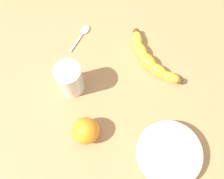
{
  "coord_description": "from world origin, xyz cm",
  "views": [
    {
      "loc": [
        -31.93,
        -6.44,
        78.82
      ],
      "look_at": [
        -5.64,
        0.1,
        5.0
      ],
      "focal_mm": 42.7,
      "sensor_mm": 36.0,
      "label": 1
    }
  ],
  "objects": [
    {
      "name": "teaspoon",
      "position": [
        12.57,
        13.99,
        3.4
      ],
      "size": [
        11.18,
        4.36,
        0.8
      ],
      "rotation": [
        0.0,
        0.0,
        6.02
      ],
      "color": "silver",
      "rests_on": "wooden_tabletop"
    },
    {
      "name": "banana",
      "position": [
        6.78,
        -9.1,
        4.97
      ],
      "size": [
        15.94,
        18.7,
        3.94
      ],
      "rotation": [
        0.0,
        0.0,
        4.02
      ],
      "color": "yellow",
      "rests_on": "wooden_tabletop"
    },
    {
      "name": "wooden_tabletop",
      "position": [
        0.0,
        0.0,
        1.5
      ],
      "size": [
        120.0,
        120.0,
        3.0
      ],
      "primitive_type": "cube",
      "color": "#AF7F4F",
      "rests_on": "ground"
    },
    {
      "name": "ceramic_bowl",
      "position": [
        -19.99,
        -19.31,
        5.47
      ],
      "size": [
        17.93,
        17.93,
        4.11
      ],
      "color": "white",
      "rests_on": "wooden_tabletop"
    },
    {
      "name": "orange_fruit",
      "position": [
        -19.63,
        3.92,
        6.74
      ],
      "size": [
        7.47,
        7.47,
        7.47
      ],
      "primitive_type": "sphere",
      "color": "orange",
      "rests_on": "wooden_tabletop"
    },
    {
      "name": "smoothie_glass",
      "position": [
        -6.85,
        12.09,
        8.48
      ],
      "size": [
        7.42,
        7.42,
        11.7
      ],
      "color": "silver",
      "rests_on": "wooden_tabletop"
    }
  ]
}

